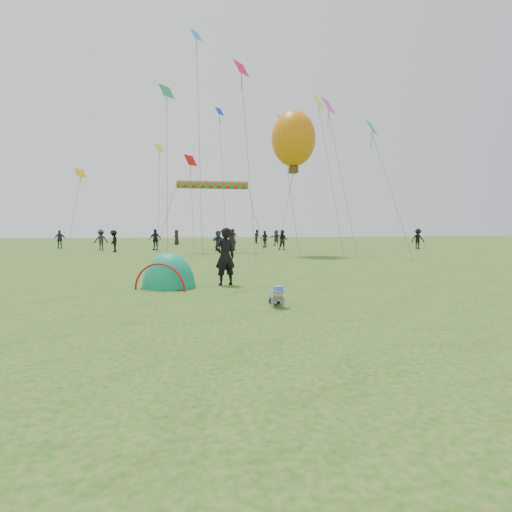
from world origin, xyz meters
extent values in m
plane|color=#18520A|center=(0.00, 0.00, 0.00)|extent=(140.00, 140.00, 0.00)
ellipsoid|color=#0C7079|center=(-1.47, 3.11, 0.00)|extent=(2.07, 1.93, 2.14)
imported|color=black|center=(0.28, 3.28, 0.91)|extent=(0.75, 0.58, 1.83)
imported|color=#2D2621|center=(8.23, 37.53, 0.82)|extent=(0.73, 0.88, 1.64)
imported|color=black|center=(-2.96, 24.53, 0.87)|extent=(1.11, 0.78, 1.75)
imported|color=black|center=(-5.92, 22.60, 0.84)|extent=(0.98, 1.23, 1.67)
imported|color=black|center=(3.06, 22.39, 0.87)|extent=(0.91, 1.02, 1.75)
imported|color=#27323F|center=(2.06, 22.73, 0.82)|extent=(1.45, 1.37, 1.63)
imported|color=#29292D|center=(3.56, 24.97, 0.89)|extent=(0.77, 0.65, 1.79)
imported|color=black|center=(7.48, 22.98, 0.84)|extent=(1.01, 0.93, 1.68)
imported|color=#26313F|center=(-11.44, 29.01, 0.82)|extent=(1.03, 0.61, 1.64)
imported|color=black|center=(19.42, 22.08, 0.88)|extent=(1.24, 0.86, 1.76)
imported|color=black|center=(-1.22, 34.74, 0.82)|extent=(0.55, 0.82, 1.65)
imported|color=#293749|center=(8.96, 31.07, 0.82)|extent=(1.42, 1.40, 1.64)
imported|color=#1D2730|center=(6.95, 27.60, 0.80)|extent=(0.81, 1.00, 1.59)
imported|color=#28272F|center=(-7.32, 25.32, 0.85)|extent=(1.24, 0.95, 1.71)
cylinder|color=red|center=(1.47, 20.84, 5.07)|extent=(5.29, 0.64, 0.64)
plane|color=#C50707|center=(0.03, 25.64, 7.59)|extent=(1.16, 1.16, 0.95)
plane|color=gold|center=(-9.40, 28.24, 6.62)|extent=(0.94, 0.94, 0.77)
plane|color=yellow|center=(-2.50, 24.03, 8.20)|extent=(0.75, 0.75, 0.61)
plane|color=green|center=(11.04, 14.62, 8.19)|extent=(1.11, 1.11, 0.91)
plane|color=#0B34B7|center=(2.87, 28.73, 12.70)|extent=(0.92, 0.92, 0.75)
plane|color=#E347A6|center=(9.24, 17.52, 10.30)|extent=(1.36, 1.36, 1.11)
plane|color=#E71240|center=(3.14, 17.63, 12.40)|extent=(1.22, 1.22, 1.00)
plane|color=yellow|center=(6.58, 20.44, 10.02)|extent=(0.87, 0.87, 0.71)
plane|color=yellow|center=(9.44, 20.01, 11.28)|extent=(1.13, 1.13, 0.93)
plane|color=#27844B|center=(-1.78, 20.50, 11.52)|extent=(1.16, 1.16, 0.95)
plane|color=#2797D1|center=(0.38, 21.08, 15.85)|extent=(0.94, 0.94, 0.77)
camera|label=1|loc=(-1.21, -9.27, 1.81)|focal=28.00mm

